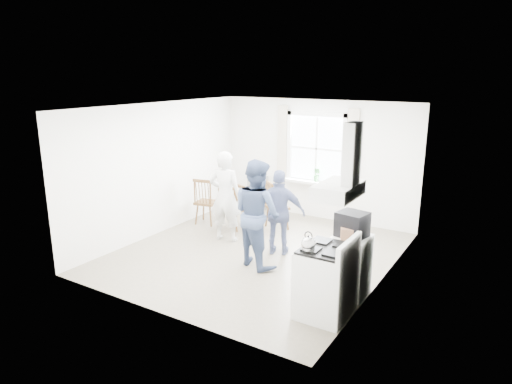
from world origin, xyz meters
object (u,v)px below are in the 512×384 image
Objects in this scene: stereo_stack at (352,224)px; person_right at (280,213)px; gas_stove at (326,281)px; windsor_chair_c at (228,204)px; windsor_chair_a at (204,197)px; windsor_chair_b at (242,201)px; person_mid at (257,213)px; person_left at (225,196)px; low_cabinet at (350,266)px.

stereo_stack is 1.84m from person_right.
windsor_chair_c is (-2.99, 1.99, 0.10)m from gas_stove.
windsor_chair_a reaches higher than windsor_chair_c.
person_right is at bearing -30.75° from windsor_chair_b.
person_mid reaches higher than person_right.
windsor_chair_b is at bearing 141.05° from gas_stove.
gas_stove is 1.17× the size of windsor_chair_b.
person_mid is at bearing -38.40° from windsor_chair_c.
person_right is (1.44, -0.46, 0.18)m from windsor_chair_c.
person_right reaches higher than stereo_stack.
person_left is at bearing -59.49° from windsor_chair_c.
gas_stove is 3.21m from person_left.
gas_stove is 1.93m from person_mid.
windsor_chair_a is 1.06× the size of windsor_chair_c.
person_mid is (2.03, -1.18, 0.29)m from windsor_chair_a.
person_left is (0.11, -0.72, 0.29)m from windsor_chair_b.
gas_stove is 1.17× the size of windsor_chair_c.
gas_stove is at bearing 137.28° from person_left.
person_left is at bearing -28.99° from windsor_chair_a.
gas_stove is 0.64× the size of person_left.
gas_stove is at bearing -95.68° from low_cabinet.
windsor_chair_a is (-3.68, 2.11, 0.13)m from gas_stove.
windsor_chair_c is (0.69, -0.12, -0.03)m from windsor_chair_a.
windsor_chair_b is 0.53× the size of person_mid.
windsor_chair_b is at bearing 151.15° from low_cabinet.
person_left is 1.22m from person_right.
windsor_chair_c is 1.52m from person_right.
windsor_chair_b is 0.63× the size of person_right.
person_mid is (-1.64, 0.92, 0.42)m from gas_stove.
low_cabinet is at bearing 132.64° from person_right.
person_left is at bearing 149.93° from gas_stove.
stereo_stack is at bearing -166.37° from person_mid.
stereo_stack is 2.97m from person_left.
windsor_chair_a is at bearing 170.46° from windsor_chair_c.
person_left is at bearing -81.52° from windsor_chair_b.
windsor_chair_c is at bearing 146.36° from gas_stove.
windsor_chair_a is 1.05× the size of windsor_chair_b.
windsor_chair_c is at bearing -37.66° from person_right.
gas_stove is at bearing 115.20° from person_right.
stereo_stack is 1.73m from person_mid.
low_cabinet is 3.36m from windsor_chair_b.
low_cabinet is 4.01m from windsor_chair_a.
windsor_chair_a reaches higher than windsor_chair_b.
stereo_stack is at bearing -28.68° from windsor_chair_b.
windsor_chair_b is (-2.93, 1.60, -0.49)m from stereo_stack.
windsor_chair_b is 1.88m from person_mid.
stereo_stack reaches higher than gas_stove.
windsor_chair_b is at bearing 69.22° from windsor_chair_c.
stereo_stack reaches higher than low_cabinet.
person_right is at bearing -77.98° from person_mid.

